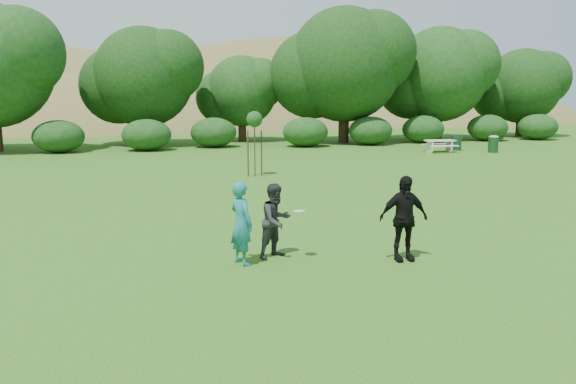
% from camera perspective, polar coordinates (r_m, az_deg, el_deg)
% --- Properties ---
extents(ground, '(120.00, 120.00, 0.00)m').
position_cam_1_polar(ground, '(12.06, 3.27, -7.62)').
color(ground, '#19470C').
rests_on(ground, ground).
extents(player_teal, '(0.67, 0.78, 1.81)m').
position_cam_1_polar(player_teal, '(12.06, -4.76, -3.18)').
color(player_teal, '#1A7076').
rests_on(player_teal, ground).
extents(player_grey, '(1.03, 0.97, 1.68)m').
position_cam_1_polar(player_grey, '(12.54, -1.23, -2.92)').
color(player_grey, '#28282B').
rests_on(player_grey, ground).
extents(player_black, '(1.11, 0.47, 1.89)m').
position_cam_1_polar(player_black, '(12.55, 11.65, -2.63)').
color(player_black, black).
rests_on(player_black, ground).
extents(trash_can_near, '(0.60, 0.60, 0.90)m').
position_cam_1_polar(trash_can_near, '(37.34, 16.75, 4.78)').
color(trash_can_near, '#143821').
rests_on(trash_can_near, ground).
extents(frisbee, '(0.27, 0.27, 0.06)m').
position_cam_1_polar(frisbee, '(12.29, 1.16, -1.93)').
color(frisbee, white).
rests_on(frisbee, ground).
extents(sapling, '(0.70, 0.70, 2.85)m').
position_cam_1_polar(sapling, '(24.56, -3.43, 7.21)').
color(sapling, '#3B2817').
rests_on(sapling, ground).
extents(picnic_table, '(1.80, 1.48, 0.76)m').
position_cam_1_polar(picnic_table, '(35.76, 15.17, 4.74)').
color(picnic_table, beige).
rests_on(picnic_table, ground).
extents(trash_can_lidded, '(0.60, 0.60, 1.05)m').
position_cam_1_polar(trash_can_lidded, '(36.65, 20.14, 4.64)').
color(trash_can_lidded, '#163C1B').
rests_on(trash_can_lidded, ground).
extents(hillside, '(150.00, 72.00, 52.00)m').
position_cam_1_polar(hillside, '(81.04, -10.97, -1.15)').
color(hillside, olive).
rests_on(hillside, ground).
extents(tree_row, '(53.92, 10.38, 9.62)m').
position_cam_1_polar(tree_row, '(40.24, -3.93, 11.85)').
color(tree_row, '#3A2616').
rests_on(tree_row, ground).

